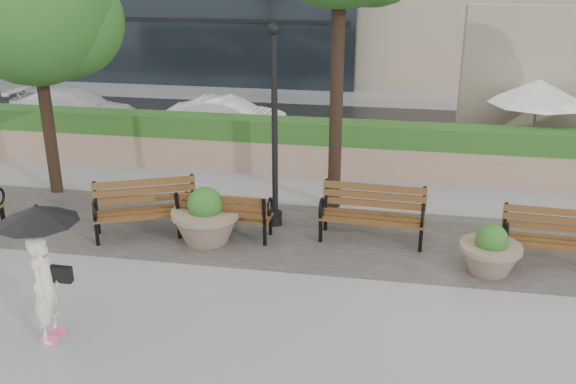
% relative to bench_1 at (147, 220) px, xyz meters
% --- Properties ---
extents(ground, '(100.00, 100.00, 0.00)m').
position_rel_bench_1_xyz_m(ground, '(1.98, -2.51, -0.32)').
color(ground, gray).
rests_on(ground, ground).
extents(cobble_strip, '(28.00, 3.20, 0.01)m').
position_rel_bench_1_xyz_m(cobble_strip, '(1.98, 0.49, -0.32)').
color(cobble_strip, '#383330').
rests_on(cobble_strip, ground).
extents(hedge_wall, '(24.00, 0.80, 1.35)m').
position_rel_bench_1_xyz_m(hedge_wall, '(1.98, 4.49, 0.34)').
color(hedge_wall, tan).
rests_on(hedge_wall, ground).
extents(asphalt_street, '(40.00, 7.00, 0.00)m').
position_rel_bench_1_xyz_m(asphalt_street, '(1.98, 8.49, -0.32)').
color(asphalt_street, black).
rests_on(asphalt_street, ground).
extents(bench_1, '(2.17, 1.54, 1.09)m').
position_rel_bench_1_xyz_m(bench_1, '(0.00, 0.00, 0.00)').
color(bench_1, brown).
rests_on(bench_1, ground).
extents(bench_2, '(1.85, 0.76, 0.98)m').
position_rel_bench_1_xyz_m(bench_2, '(1.57, 0.17, -0.03)').
color(bench_2, brown).
rests_on(bench_2, ground).
extents(bench_3, '(2.07, 0.91, 1.09)m').
position_rel_bench_1_xyz_m(bench_3, '(4.45, 0.51, -0.00)').
color(bench_3, brown).
rests_on(bench_3, ground).
extents(bench_4, '(1.92, 0.86, 1.01)m').
position_rel_bench_1_xyz_m(bench_4, '(7.78, 0.05, -0.02)').
color(bench_4, brown).
rests_on(bench_4, ground).
extents(planter_left, '(1.34, 1.34, 1.12)m').
position_rel_bench_1_xyz_m(planter_left, '(1.26, -0.09, 0.11)').
color(planter_left, '#7F6B56').
rests_on(planter_left, ground).
extents(planter_right, '(1.09, 1.09, 0.91)m').
position_rel_bench_1_xyz_m(planter_right, '(6.59, -0.43, 0.03)').
color(planter_right, '#7F6B56').
rests_on(planter_right, ground).
extents(lamppost, '(0.28, 0.28, 4.13)m').
position_rel_bench_1_xyz_m(lamppost, '(2.44, 0.93, 1.50)').
color(lamppost, black).
rests_on(lamppost, ground).
extents(tree_0, '(3.63, 3.56, 6.11)m').
position_rel_bench_1_xyz_m(tree_0, '(-2.91, 2.04, 3.89)').
color(tree_0, black).
rests_on(tree_0, ground).
extents(patio_umb_white, '(2.50, 2.50, 2.30)m').
position_rel_bench_1_xyz_m(patio_umb_white, '(8.29, 5.88, 1.67)').
color(patio_umb_white, black).
rests_on(patio_umb_white, ground).
extents(car_left, '(4.32, 1.97, 1.22)m').
position_rel_bench_1_xyz_m(car_left, '(-5.37, 7.44, 0.29)').
color(car_left, white).
rests_on(car_left, ground).
extents(car_right, '(3.64, 1.28, 1.20)m').
position_rel_bench_1_xyz_m(car_right, '(-0.31, 7.30, 0.27)').
color(car_right, white).
rests_on(car_right, ground).
extents(pedestrian, '(1.14, 1.14, 2.08)m').
position_rel_bench_1_xyz_m(pedestrian, '(-0.01, -3.69, 0.95)').
color(pedestrian, '#F0E3CA').
rests_on(pedestrian, ground).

